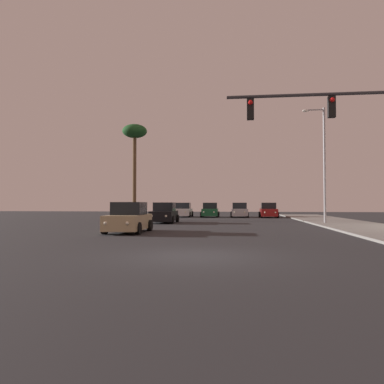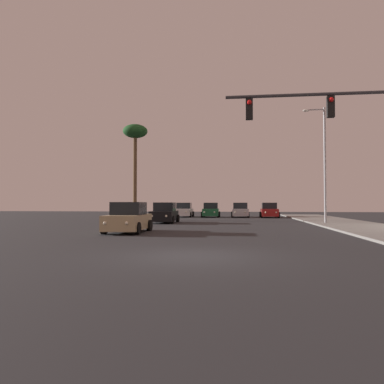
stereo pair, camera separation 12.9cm
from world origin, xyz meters
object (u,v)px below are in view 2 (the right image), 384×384
object	(u,v)px
street_lamp	(323,158)
car_red	(269,211)
car_silver	(240,211)
car_white	(184,210)
car_black	(165,214)
car_green	(211,211)
palm_tree_mid	(135,137)
car_tan	(128,219)
traffic_light_mast	(342,129)

from	to	relation	value
street_lamp	car_red	bearing A→B (deg)	103.47
car_silver	car_red	world-z (taller)	same
car_white	car_red	xyz separation A→B (m)	(9.85, -0.64, 0.00)
car_black	car_red	xyz separation A→B (m)	(9.54, 12.65, 0.00)
car_green	palm_tree_mid	distance (m)	12.92
car_green	car_tan	bearing A→B (deg)	81.13
car_white	traffic_light_mast	bearing A→B (deg)	109.86
car_red	traffic_light_mast	distance (m)	27.22
car_red	traffic_light_mast	xyz separation A→B (m)	(0.83, -26.93, 3.94)
car_tan	car_white	bearing A→B (deg)	-90.88
car_tan	car_red	bearing A→B (deg)	-114.22
car_black	palm_tree_mid	world-z (taller)	palm_tree_mid
car_black	car_silver	bearing A→B (deg)	-116.88
car_black	car_tan	size ratio (longest dim) A/B	1.00
car_black	street_lamp	distance (m)	13.39
car_green	street_lamp	size ratio (longest dim) A/B	0.48
car_black	car_red	distance (m)	15.85
car_silver	car_red	size ratio (longest dim) A/B	1.00
car_red	car_white	bearing A→B (deg)	-2.76
car_green	traffic_light_mast	size ratio (longest dim) A/B	0.63
car_red	street_lamp	xyz separation A→B (m)	(3.11, -13.00, 4.36)
car_silver	car_tan	distance (m)	24.51
car_green	car_tan	distance (m)	23.54
car_black	traffic_light_mast	distance (m)	18.08
street_lamp	car_silver	bearing A→B (deg)	114.84
car_green	traffic_light_mast	distance (m)	28.64
street_lamp	car_tan	bearing A→B (deg)	-141.89
car_tan	palm_tree_mid	size ratio (longest dim) A/B	0.46
car_white	palm_tree_mid	distance (m)	11.70
car_red	car_green	bearing A→B (deg)	-2.77
car_green	car_tan	world-z (taller)	same
car_red	car_black	bearing A→B (deg)	53.94
palm_tree_mid	car_green	bearing A→B (deg)	50.17
car_tan	traffic_light_mast	size ratio (longest dim) A/B	0.63
car_white	car_black	xyz separation A→B (m)	(0.30, -13.29, 0.00)
car_silver	car_tan	xyz separation A→B (m)	(-6.28, -23.69, 0.00)
car_white	car_red	size ratio (longest dim) A/B	1.00
car_white	car_silver	distance (m)	6.59
car_silver	palm_tree_mid	world-z (taller)	palm_tree_mid
car_white	car_tan	bearing A→B (deg)	89.43
car_tan	traffic_light_mast	bearing A→B (deg)	157.30
car_white	car_black	distance (m)	13.30
palm_tree_mid	car_red	bearing A→B (deg)	29.85
car_tan	street_lamp	xyz separation A→B (m)	(12.66, 9.93, 4.36)
car_white	car_black	bearing A→B (deg)	90.00
car_black	traffic_light_mast	world-z (taller)	traffic_light_mast
traffic_light_mast	street_lamp	size ratio (longest dim) A/B	0.76
traffic_light_mast	street_lamp	world-z (taller)	street_lamp
car_white	car_silver	size ratio (longest dim) A/B	1.00
car_black	traffic_light_mast	bearing A→B (deg)	124.22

